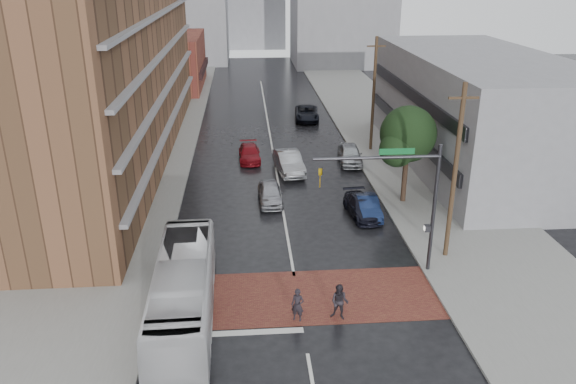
{
  "coord_description": "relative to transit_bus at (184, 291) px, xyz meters",
  "views": [
    {
      "loc": [
        -2.37,
        -23.58,
        15.46
      ],
      "look_at": [
        -0.07,
        5.94,
        3.5
      ],
      "focal_mm": 35.0,
      "sensor_mm": 36.0,
      "label": 1
    }
  ],
  "objects": [
    {
      "name": "car_travel_b",
      "position": [
        6.45,
        19.78,
        -0.67
      ],
      "size": [
        2.46,
        5.38,
        1.71
      ],
      "primitive_type": "imported",
      "rotation": [
        0.0,
        0.0,
        0.13
      ],
      "color": "#9B9EA2",
      "rests_on": "ground"
    },
    {
      "name": "pedestrian_a",
      "position": [
        5.25,
        -0.5,
        -0.7
      ],
      "size": [
        0.7,
        0.58,
        1.66
      ],
      "primitive_type": "imported",
      "rotation": [
        0.0,
        0.0,
        -0.36
      ],
      "color": "black",
      "rests_on": "ground"
    },
    {
      "name": "signal_mast",
      "position": [
        11.29,
        3.5,
        3.21
      ],
      "size": [
        6.5,
        0.3,
        7.2
      ],
      "color": "#2D2D33",
      "rests_on": "ground"
    },
    {
      "name": "car_parked_mid",
      "position": [
        10.64,
        11.0,
        -0.89
      ],
      "size": [
        2.24,
        4.55,
        1.27
      ],
      "primitive_type": "imported",
      "rotation": [
        0.0,
        0.0,
        0.11
      ],
      "color": "black",
      "rests_on": "ground"
    },
    {
      "name": "car_travel_a",
      "position": [
        4.65,
        13.68,
        -0.82
      ],
      "size": [
        1.76,
        4.15,
        1.4
      ],
      "primitive_type": "imported",
      "rotation": [
        0.0,
        0.0,
        0.03
      ],
      "color": "#9E9FA5",
      "rests_on": "ground"
    },
    {
      "name": "suv_travel",
      "position": [
        9.69,
        36.2,
        -0.78
      ],
      "size": [
        2.89,
        5.56,
        1.5
      ],
      "primitive_type": "imported",
      "rotation": [
        0.0,
        0.0,
        -0.08
      ],
      "color": "black",
      "rests_on": "ground"
    },
    {
      "name": "building_east",
      "position": [
        21.94,
        21.0,
        2.98
      ],
      "size": [
        11.0,
        26.0,
        9.0
      ],
      "primitive_type": "cube",
      "color": "gray",
      "rests_on": "ground"
    },
    {
      "name": "car_travel_c",
      "position": [
        3.34,
        23.07,
        -0.89
      ],
      "size": [
        1.92,
        4.41,
        1.26
      ],
      "primitive_type": "imported",
      "rotation": [
        0.0,
        0.0,
        0.03
      ],
      "color": "maroon",
      "rests_on": "ground"
    },
    {
      "name": "crosswalk",
      "position": [
        5.44,
        1.5,
        -1.51
      ],
      "size": [
        14.0,
        5.0,
        0.02
      ],
      "primitive_type": "cube",
      "color": "brown",
      "rests_on": "ground"
    },
    {
      "name": "car_parked_near",
      "position": [
        10.97,
        11.0,
        -0.88
      ],
      "size": [
        1.38,
        3.93,
        1.29
      ],
      "primitive_type": "imported",
      "rotation": [
        0.0,
        0.0,
        0.0
      ],
      "color": "#132044",
      "rests_on": "ground"
    },
    {
      "name": "transit_bus",
      "position": [
        0.0,
        0.0,
        0.0
      ],
      "size": [
        2.78,
        10.99,
        3.05
      ],
      "primitive_type": "imported",
      "rotation": [
        0.0,
        0.0,
        0.02
      ],
      "color": "silver",
      "rests_on": "ground"
    },
    {
      "name": "car_parked_far",
      "position": [
        11.74,
        21.69,
        -0.74
      ],
      "size": [
        2.18,
        4.73,
        1.57
      ],
      "primitive_type": "imported",
      "rotation": [
        0.0,
        0.0,
        -0.07
      ],
      "color": "#A2A6A9",
      "rests_on": "ground"
    },
    {
      "name": "sidewalk_west",
      "position": [
        -6.06,
        26.0,
        -1.45
      ],
      "size": [
        9.0,
        90.0,
        0.15
      ],
      "primitive_type": "cube",
      "color": "gray",
      "rests_on": "ground"
    },
    {
      "name": "utility_pole_near",
      "position": [
        14.24,
        5.0,
        3.61
      ],
      "size": [
        1.6,
        0.26,
        10.0
      ],
      "color": "#473321",
      "rests_on": "ground"
    },
    {
      "name": "pedestrian_b",
      "position": [
        7.22,
        -0.5,
        -0.63
      ],
      "size": [
        1.07,
        0.98,
        1.78
      ],
      "primitive_type": "imported",
      "rotation": [
        0.0,
        0.0,
        -0.43
      ],
      "color": "#262127",
      "rests_on": "ground"
    },
    {
      "name": "street_tree",
      "position": [
        13.96,
        13.03,
        3.21
      ],
      "size": [
        4.2,
        4.1,
        6.9
      ],
      "color": "#332319",
      "rests_on": "ground"
    },
    {
      "name": "ground",
      "position": [
        5.44,
        1.0,
        -1.52
      ],
      "size": [
        160.0,
        160.0,
        0.0
      ],
      "primitive_type": "plane",
      "color": "black",
      "rests_on": "ground"
    },
    {
      "name": "storefront_west",
      "position": [
        -6.56,
        55.0,
        1.98
      ],
      "size": [
        8.0,
        16.0,
        7.0
      ],
      "primitive_type": "cube",
      "color": "brown",
      "rests_on": "ground"
    },
    {
      "name": "utility_pole_far",
      "position": [
        14.24,
        25.0,
        3.61
      ],
      "size": [
        1.6,
        0.26,
        10.0
      ],
      "color": "#473321",
      "rests_on": "ground"
    },
    {
      "name": "sidewalk_east",
      "position": [
        16.94,
        26.0,
        -1.45
      ],
      "size": [
        9.0,
        90.0,
        0.15
      ],
      "primitive_type": "cube",
      "color": "gray",
      "rests_on": "ground"
    }
  ]
}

